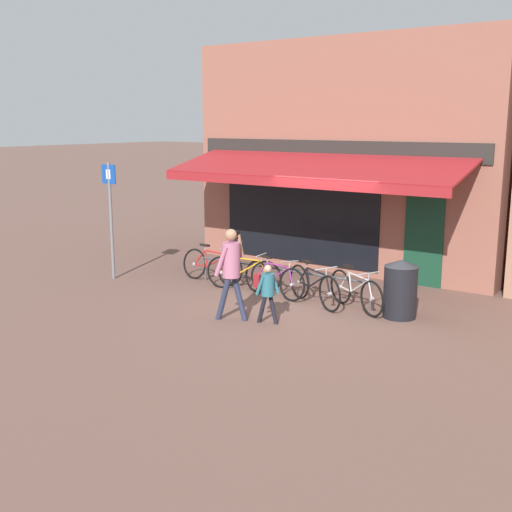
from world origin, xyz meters
TOP-DOWN VIEW (x-y plane):
  - ground_plane at (0.00, 0.00)m, footprint 160.00×160.00m
  - shop_front at (-0.86, 4.39)m, footprint 8.02×4.94m
  - bike_rack_rail at (-0.68, 0.44)m, footprint 4.33×0.04m
  - bicycle_red at (-2.59, 0.42)m, footprint 1.83×0.52m
  - bicycle_orange at (-1.53, 0.21)m, footprint 1.80×0.55m
  - bicycle_purple at (-0.71, 0.21)m, footprint 1.74×0.52m
  - bicycle_black at (0.32, 0.13)m, footprint 1.68×0.88m
  - bicycle_silver at (1.18, 0.29)m, footprint 1.59×0.87m
  - pedestrian_adult at (-0.43, -1.65)m, footprint 0.58×0.59m
  - pedestrian_child at (0.21, -1.42)m, footprint 0.48×0.36m
  - litter_bin at (2.09, 0.33)m, footprint 0.64×0.64m
  - parking_sign at (-4.71, -0.69)m, footprint 0.44×0.07m

SIDE VIEW (x-z plane):
  - ground_plane at x=0.00m, z-range 0.00..0.00m
  - bicycle_purple at x=-0.71m, z-range -0.05..0.81m
  - bicycle_red at x=-2.59m, z-range -0.06..0.83m
  - bicycle_silver at x=1.18m, z-range -0.04..0.82m
  - bicycle_orange at x=-1.53m, z-range -0.04..0.82m
  - bicycle_black at x=0.32m, z-range -0.04..0.83m
  - bike_rack_rail at x=-0.68m, z-range 0.20..0.77m
  - litter_bin at x=2.09m, z-range 0.00..1.13m
  - pedestrian_child at x=0.21m, z-range 0.13..1.25m
  - pedestrian_adult at x=-0.43m, z-range 0.20..1.96m
  - parking_sign at x=-4.71m, z-range 0.29..3.05m
  - shop_front at x=-0.86m, z-range -0.01..5.64m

